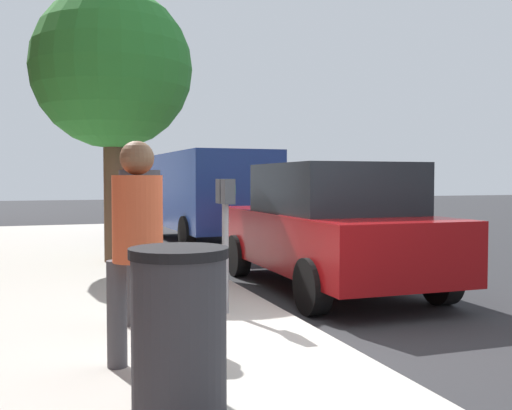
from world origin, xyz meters
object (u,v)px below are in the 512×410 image
pedestrian_at_meter (140,219)px  street_tree (112,70)px  pedestrian_bystander (138,237)px  parked_van_far (207,191)px  parked_sedan_near (329,226)px  traffic_signal (126,138)px  trash_bin (179,332)px  parking_meter (225,217)px

pedestrian_at_meter → street_tree: size_ratio=0.38×
pedestrian_bystander → parked_van_far: size_ratio=0.32×
parked_sedan_near → parked_van_far: (6.70, -0.00, 0.36)m
traffic_signal → parked_sedan_near: bearing=-166.1°
pedestrian_bystander → street_tree: street_tree is taller
parked_sedan_near → trash_bin: 5.07m
street_tree → pedestrian_at_meter: bearing=176.9°
pedestrian_at_meter → parking_meter: bearing=-1.7°
parked_sedan_near → parked_van_far: 6.71m
parking_meter → pedestrian_at_meter: 1.00m
parking_meter → pedestrian_at_meter: (-0.36, 0.94, 0.02)m
parking_meter → parked_van_far: (8.25, -1.98, 0.09)m
pedestrian_bystander → trash_bin: (-0.96, -0.10, -0.47)m
parking_meter → traffic_signal: bearing=-0.8°
pedestrian_at_meter → trash_bin: 2.22m
pedestrian_bystander → parked_sedan_near: 4.40m
parking_meter → pedestrian_bystander: (-1.55, 1.13, -0.03)m
pedestrian_bystander → parked_van_far: bearing=21.8°
traffic_signal → trash_bin: bearing=174.2°
parking_meter → street_tree: 4.91m
parking_meter → pedestrian_bystander: 1.92m
pedestrian_at_meter → street_tree: 5.18m
traffic_signal → trash_bin: traffic_signal is taller
pedestrian_bystander → traffic_signal: (10.55, -1.27, 1.44)m
parking_meter → pedestrian_bystander: pedestrian_bystander is taller
parked_van_far → street_tree: 5.20m
parking_meter → trash_bin: bearing=157.6°
pedestrian_at_meter → trash_bin: size_ratio=1.74×
parked_sedan_near → parked_van_far: size_ratio=0.84×
street_tree → trash_bin: size_ratio=4.56×
parking_meter → parked_sedan_near: parked_sedan_near is taller
parking_meter → traffic_signal: (9.00, -0.13, 1.41)m
pedestrian_at_meter → parked_sedan_near: (1.91, -2.92, -0.29)m
trash_bin → pedestrian_bystander: bearing=5.9°
parking_meter → parked_van_far: size_ratio=0.27×
pedestrian_at_meter → parked_sedan_near: size_ratio=0.40×
parking_meter → street_tree: bearing=9.0°
pedestrian_at_meter → pedestrian_bystander: (-1.20, 0.20, -0.05)m
parking_meter → pedestrian_at_meter: size_ratio=0.80×
pedestrian_bystander → trash_bin: 1.08m
pedestrian_bystander → pedestrian_at_meter: bearing=30.1°
parking_meter → parked_sedan_near: 2.53m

